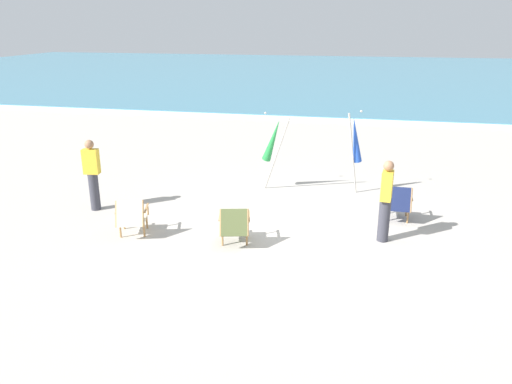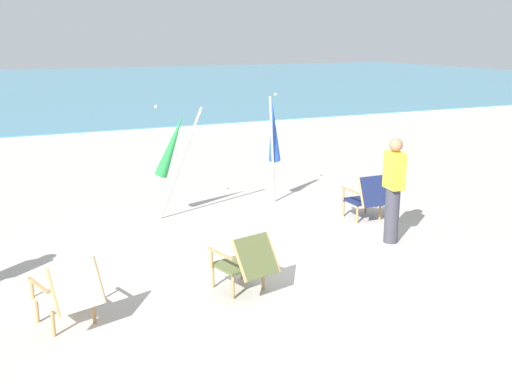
{
  "view_description": "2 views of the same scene",
  "coord_description": "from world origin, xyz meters",
  "px_view_note": "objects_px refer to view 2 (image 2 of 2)",
  "views": [
    {
      "loc": [
        1.39,
        -9.68,
        4.11
      ],
      "look_at": [
        -0.82,
        0.45,
        0.54
      ],
      "focal_mm": 35.0,
      "sensor_mm": 36.0,
      "label": 1
    },
    {
      "loc": [
        -3.66,
        -7.48,
        3.1
      ],
      "look_at": [
        -0.04,
        0.38,
        0.84
      ],
      "focal_mm": 42.0,
      "sensor_mm": 36.0,
      "label": 2
    }
  ],
  "objects_px": {
    "umbrella_furled_blue": "(273,133)",
    "umbrella_furled_green": "(172,146)",
    "person_by_waterline": "(393,190)",
    "beach_chair_back_right": "(367,196)",
    "beach_chair_front_left": "(70,292)",
    "beach_chair_back_left": "(246,261)"
  },
  "relations": [
    {
      "from": "beach_chair_back_right",
      "to": "umbrella_furled_green",
      "type": "height_order",
      "value": "umbrella_furled_green"
    },
    {
      "from": "beach_chair_back_left",
      "to": "beach_chair_back_right",
      "type": "relative_size",
      "value": 1.09
    },
    {
      "from": "person_by_waterline",
      "to": "beach_chair_back_right",
      "type": "bearing_deg",
      "value": 74.14
    },
    {
      "from": "umbrella_furled_blue",
      "to": "beach_chair_back_left",
      "type": "bearing_deg",
      "value": -120.93
    },
    {
      "from": "umbrella_furled_green",
      "to": "person_by_waterline",
      "type": "bearing_deg",
      "value": -43.83
    },
    {
      "from": "beach_chair_back_right",
      "to": "beach_chair_front_left",
      "type": "relative_size",
      "value": 0.95
    },
    {
      "from": "umbrella_furled_blue",
      "to": "umbrella_furled_green",
      "type": "distance_m",
      "value": 2.0
    },
    {
      "from": "umbrella_furled_green",
      "to": "beach_chair_back_right",
      "type": "bearing_deg",
      "value": -26.26
    },
    {
      "from": "umbrella_furled_blue",
      "to": "umbrella_furled_green",
      "type": "height_order",
      "value": "umbrella_furled_blue"
    },
    {
      "from": "beach_chair_back_right",
      "to": "beach_chair_front_left",
      "type": "height_order",
      "value": "beach_chair_back_right"
    },
    {
      "from": "beach_chair_front_left",
      "to": "umbrella_furled_blue",
      "type": "distance_m",
      "value": 5.61
    },
    {
      "from": "beach_chair_back_right",
      "to": "umbrella_furled_green",
      "type": "bearing_deg",
      "value": 153.74
    },
    {
      "from": "umbrella_furled_green",
      "to": "umbrella_furled_blue",
      "type": "bearing_deg",
      "value": 4.87
    },
    {
      "from": "beach_chair_back_left",
      "to": "umbrella_furled_green",
      "type": "relative_size",
      "value": 0.45
    },
    {
      "from": "umbrella_furled_green",
      "to": "person_by_waterline",
      "type": "relative_size",
      "value": 1.22
    },
    {
      "from": "beach_chair_back_right",
      "to": "person_by_waterline",
      "type": "distance_m",
      "value": 1.21
    },
    {
      "from": "beach_chair_back_right",
      "to": "umbrella_furled_blue",
      "type": "bearing_deg",
      "value": 121.12
    },
    {
      "from": "beach_chair_back_left",
      "to": "umbrella_furled_green",
      "type": "distance_m",
      "value": 3.48
    },
    {
      "from": "beach_chair_back_left",
      "to": "umbrella_furled_blue",
      "type": "height_order",
      "value": "umbrella_furled_blue"
    },
    {
      "from": "beach_chair_back_right",
      "to": "umbrella_furled_blue",
      "type": "height_order",
      "value": "umbrella_furled_blue"
    },
    {
      "from": "beach_chair_back_right",
      "to": "person_by_waterline",
      "type": "height_order",
      "value": "person_by_waterline"
    },
    {
      "from": "umbrella_furled_blue",
      "to": "umbrella_furled_green",
      "type": "xyz_separation_m",
      "value": [
        -2.0,
        -0.17,
        -0.07
      ]
    }
  ]
}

